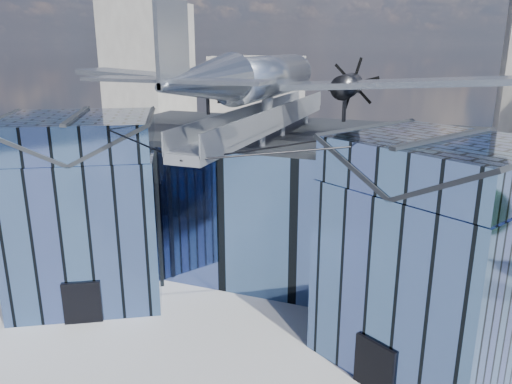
% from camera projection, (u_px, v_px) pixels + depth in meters
% --- Properties ---
extents(ground_plane, '(120.00, 120.00, 0.00)m').
position_uv_depth(ground_plane, '(244.00, 312.00, 30.84)').
color(ground_plane, '#939397').
extents(museum, '(32.88, 24.50, 17.60)m').
position_uv_depth(museum, '(276.00, 200.00, 34.48)').
color(museum, '#455E8E').
rests_on(museum, ground).
extents(bg_towers, '(77.00, 24.50, 26.00)m').
position_uv_depth(bg_towers, '(384.00, 86.00, 72.71)').
color(bg_towers, gray).
rests_on(bg_towers, ground).
extents(tree_side_w, '(3.13, 3.13, 4.55)m').
position_uv_depth(tree_side_w, '(8.00, 219.00, 38.09)').
color(tree_side_w, '#382816').
rests_on(tree_side_w, ground).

